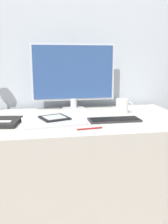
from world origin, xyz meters
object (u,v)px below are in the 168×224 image
at_px(monitor, 74,74).
at_px(keyboard, 114,120).
at_px(laptop, 53,121).
at_px(pen, 90,129).
at_px(ereader, 54,118).
at_px(notebook, 3,122).
at_px(coffee_mug, 122,106).

bearing_deg(monitor, keyboard, -63.52).
bearing_deg(keyboard, laptop, 178.29).
distance_m(monitor, keyboard, 0.50).
relative_size(keyboard, laptop, 0.83).
relative_size(laptop, pen, 2.68).
xyz_separation_m(keyboard, pen, (-0.18, -0.16, -0.00)).
xyz_separation_m(ereader, notebook, (-0.30, 0.00, -0.01)).
height_order(laptop, pen, laptop).
bearing_deg(monitor, ereader, -115.23).
relative_size(keyboard, coffee_mug, 2.55).
bearing_deg(pen, laptop, 138.12).
relative_size(monitor, keyboard, 1.94).
bearing_deg(notebook, monitor, 36.79).
bearing_deg(monitor, notebook, -143.21).
xyz_separation_m(ereader, pen, (0.17, -0.20, -0.02)).
height_order(keyboard, coffee_mug, coffee_mug).
xyz_separation_m(keyboard, ereader, (-0.36, 0.04, 0.02)).
height_order(monitor, notebook, monitor).
height_order(coffee_mug, pen, coffee_mug).
height_order(keyboard, pen, keyboard).
bearing_deg(pen, notebook, 157.04).
xyz_separation_m(laptop, ereader, (0.01, 0.03, 0.01)).
xyz_separation_m(laptop, coffee_mug, (0.48, 0.18, 0.04)).
bearing_deg(keyboard, coffee_mug, 59.36).
height_order(notebook, coffee_mug, coffee_mug).
xyz_separation_m(monitor, keyboard, (0.19, -0.39, -0.25)).
bearing_deg(notebook, laptop, -6.39).
height_order(monitor, laptop, monitor).
bearing_deg(monitor, laptop, -115.20).
distance_m(monitor, coffee_mug, 0.42).
relative_size(keyboard, ereader, 1.58).
xyz_separation_m(notebook, coffee_mug, (0.77, 0.15, 0.04)).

